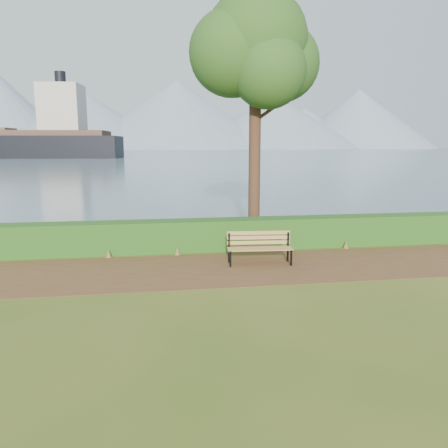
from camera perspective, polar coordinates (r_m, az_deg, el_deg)
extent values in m
plane|color=#3F5719|center=(11.94, -0.29, -6.25)|extent=(140.00, 140.00, 0.00)
cube|color=#52341C|center=(12.23, -0.50, -5.83)|extent=(40.00, 3.40, 0.01)
cube|color=#154C16|center=(14.32, -1.86, -1.40)|extent=(32.00, 0.85, 1.00)
cube|color=slate|center=(271.35, -8.69, 9.44)|extent=(700.00, 510.00, 0.00)
cone|color=gray|center=(411.00, -17.51, 12.68)|extent=(160.00, 160.00, 48.00)
cone|color=gray|center=(417.80, -6.12, 14.00)|extent=(190.00, 190.00, 62.00)
cone|color=gray|center=(426.77, 6.42, 13.11)|extent=(170.00, 170.00, 50.00)
cone|color=gray|center=(467.82, 17.07, 12.97)|extent=(150.00, 150.00, 58.00)
cone|color=gray|center=(441.62, -10.23, 11.94)|extent=(120.00, 120.00, 35.00)
cone|color=gray|center=(462.24, 10.47, 12.16)|extent=(130.00, 130.00, 40.00)
cube|color=black|center=(12.32, 0.85, -4.61)|extent=(0.06, 0.07, 0.47)
cube|color=black|center=(12.71, 0.66, -3.16)|extent=(0.06, 0.07, 0.89)
cube|color=black|center=(12.49, 0.75, -3.45)|extent=(0.09, 0.54, 0.05)
cube|color=black|center=(12.60, 8.76, -4.40)|extent=(0.06, 0.07, 0.47)
cube|color=black|center=(12.98, 8.34, -2.99)|extent=(0.06, 0.07, 0.89)
cube|color=black|center=(12.76, 8.56, -3.27)|extent=(0.09, 0.54, 0.05)
cube|color=#A2733E|center=(12.40, 4.84, -3.44)|extent=(1.86, 0.24, 0.04)
cube|color=#A2733E|center=(12.53, 4.75, -3.30)|extent=(1.86, 0.24, 0.04)
cube|color=#A2733E|center=(12.65, 4.65, -3.16)|extent=(1.86, 0.24, 0.04)
cube|color=#A2733E|center=(12.78, 4.56, -3.02)|extent=(1.86, 0.24, 0.04)
cube|color=#A2733E|center=(12.81, 4.53, -2.42)|extent=(1.86, 0.19, 0.11)
cube|color=#A2733E|center=(12.78, 4.54, -1.78)|extent=(1.86, 0.19, 0.11)
cube|color=#A2733E|center=(12.75, 4.54, -1.15)|extent=(1.86, 0.19, 0.11)
cylinder|color=#392117|center=(15.62, 4.05, 11.44)|extent=(0.41, 0.41, 7.45)
sphere|color=#224B19|center=(15.99, 4.20, 22.63)|extent=(3.52, 3.52, 3.52)
sphere|color=#224B19|center=(16.33, 7.43, 20.09)|extent=(2.69, 2.69, 2.69)
sphere|color=#224B19|center=(15.60, 1.07, 21.41)|extent=(2.90, 2.90, 2.90)
sphere|color=#224B19|center=(15.14, 5.81, 19.32)|extent=(2.48, 2.48, 2.48)
sphere|color=#224B19|center=(16.65, 2.33, 23.97)|extent=(2.28, 2.28, 2.28)
sphere|color=#224B19|center=(16.36, 4.59, 26.08)|extent=(2.07, 2.07, 2.07)
cylinder|color=#392117|center=(15.77, 5.79, 14.42)|extent=(1.09, 0.12, 0.81)
cylinder|color=#392117|center=(15.72, 2.49, 16.36)|extent=(0.84, 0.39, 0.74)
cube|color=beige|center=(125.61, -20.37, 13.87)|extent=(11.31, 10.55, 12.64)
cylinder|color=black|center=(126.38, -20.59, 17.24)|extent=(2.76, 2.76, 4.02)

